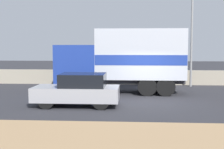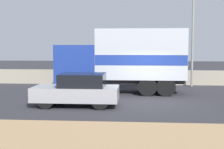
{
  "view_description": "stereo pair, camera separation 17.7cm",
  "coord_description": "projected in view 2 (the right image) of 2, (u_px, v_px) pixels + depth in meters",
  "views": [
    {
      "loc": [
        -0.65,
        -15.12,
        2.76
      ],
      "look_at": [
        -1.72,
        0.81,
        1.27
      ],
      "focal_mm": 50.0,
      "sensor_mm": 36.0,
      "label": 1
    },
    {
      "loc": [
        -0.47,
        -15.1,
        2.76
      ],
      "look_at": [
        -1.72,
        0.81,
        1.27
      ],
      "focal_mm": 50.0,
      "sensor_mm": 36.0,
      "label": 2
    }
  ],
  "objects": [
    {
      "name": "ground_plane",
      "position": [
        146.0,
        102.0,
        15.21
      ],
      "size": [
        80.0,
        80.0,
        0.0
      ],
      "primitive_type": "plane",
      "color": "#2D2D33"
    },
    {
      "name": "car_hatchback",
      "position": [
        78.0,
        90.0,
        14.15
      ],
      "size": [
        3.86,
        1.74,
        1.5
      ],
      "rotation": [
        0.0,
        0.0,
        3.14
      ],
      "color": "#9E9EA3",
      "rests_on": "ground_plane"
    },
    {
      "name": "stone_wall_backdrop",
      "position": [
        143.0,
        77.0,
        22.0
      ],
      "size": [
        60.0,
        0.35,
        1.01
      ],
      "color": "#A39984",
      "rests_on": "ground_plane"
    },
    {
      "name": "box_truck",
      "position": [
        126.0,
        59.0,
        17.95
      ],
      "size": [
        7.31,
        2.38,
        3.67
      ],
      "rotation": [
        0.0,
        0.0,
        3.14
      ],
      "color": "navy",
      "rests_on": "ground_plane"
    },
    {
      "name": "street_lamp",
      "position": [
        193.0,
        28.0,
        20.51
      ],
      "size": [
        0.56,
        0.28,
        6.75
      ],
      "color": "gray",
      "rests_on": "ground_plane"
    },
    {
      "name": "dirt_shoulder_foreground",
      "position": [
        153.0,
        144.0,
        8.7
      ],
      "size": [
        60.0,
        4.74,
        0.04
      ],
      "color": "tan",
      "rests_on": "ground_plane"
    }
  ]
}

